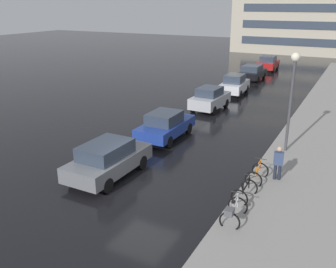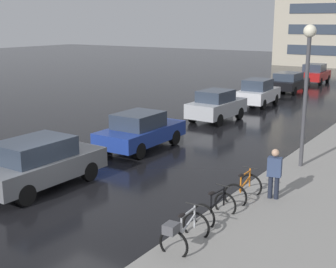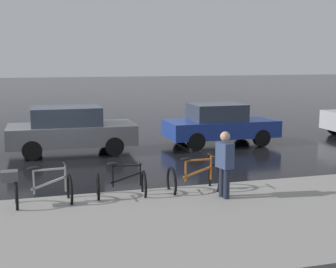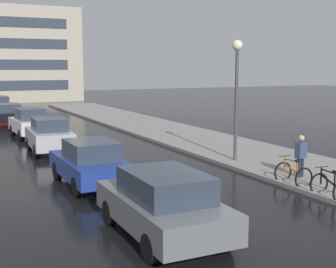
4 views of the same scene
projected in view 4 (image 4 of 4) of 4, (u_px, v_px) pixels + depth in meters
The scene contains 11 objects.
ground_plane at pixel (243, 229), 11.73m from camera, with size 140.00×140.00×0.00m, color black.
sidewalk_kerb at pixel (225, 147), 23.22m from camera, with size 4.80×60.00×0.14m, color gray.
bicycle_second at pixel (330, 186), 14.35m from camera, with size 0.80×1.16×0.93m.
bicycle_third at pixel (293, 174), 15.89m from camera, with size 0.76×1.12×0.98m.
car_grey at pixel (163, 203), 11.08m from camera, with size 2.00×4.31×1.61m.
car_blue at pixel (91, 163), 15.98m from camera, with size 1.93×4.18×1.55m.
car_silver at pixel (49, 135), 21.97m from camera, with size 1.90×3.78×1.67m.
car_white at pixel (30, 123), 26.86m from camera, with size 1.90×3.82×1.70m.
car_black at pixel (7, 114), 32.70m from camera, with size 1.99×4.05×1.48m.
pedestrian at pixel (301, 155), 16.57m from camera, with size 0.44×0.31×1.65m.
streetlamp at pixel (237, 78), 19.23m from camera, with size 0.44×0.44×5.12m.
Camera 4 is at (-6.65, -9.29, 4.03)m, focal length 50.00 mm.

